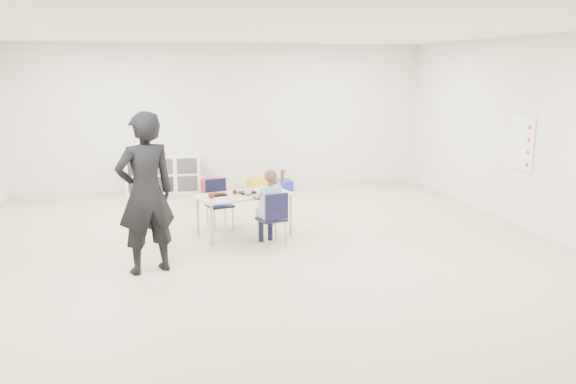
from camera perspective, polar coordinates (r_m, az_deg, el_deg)
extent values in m
plane|color=#BDB192|center=(7.89, -2.30, -5.76)|extent=(9.00, 9.00, 0.00)
plane|color=white|center=(7.54, -2.48, 15.00)|extent=(9.00, 9.00, 0.00)
cube|color=white|center=(12.02, -6.08, 7.01)|extent=(8.00, 0.02, 2.80)
cube|color=white|center=(3.32, 11.07, -5.34)|extent=(8.00, 0.02, 2.80)
cube|color=white|center=(9.15, 23.21, 4.70)|extent=(0.02, 9.00, 2.80)
cube|color=beige|center=(8.57, -4.12, -0.31)|extent=(1.45, 1.00, 0.03)
cube|color=black|center=(8.62, -3.81, -0.03)|extent=(0.26, 0.22, 0.03)
cube|color=black|center=(8.50, -6.59, -0.24)|extent=(0.26, 0.22, 0.03)
cube|color=white|center=(8.44, -3.78, -0.03)|extent=(0.09, 0.09, 0.10)
ellipsoid|color=tan|center=(8.60, -1.99, 0.09)|extent=(0.09, 0.09, 0.07)
sphere|color=maroon|center=(8.55, -5.00, 0.01)|extent=(0.07, 0.07, 0.07)
sphere|color=maroon|center=(8.33, -7.19, -0.36)|extent=(0.07, 0.07, 0.07)
cube|color=white|center=(11.87, -11.63, 1.67)|extent=(1.40, 0.40, 0.70)
cube|color=white|center=(9.65, 21.00, 4.28)|extent=(0.02, 0.60, 0.80)
imported|color=black|center=(7.15, -13.19, -0.12)|extent=(0.80, 0.67, 1.88)
cube|color=red|center=(11.65, -7.09, 0.50)|extent=(0.47, 0.56, 0.25)
cube|color=gold|center=(11.76, -2.85, 0.64)|extent=(0.39, 0.49, 0.23)
cube|color=#1626AC|center=(11.85, -0.49, 0.66)|extent=(0.35, 0.43, 0.20)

